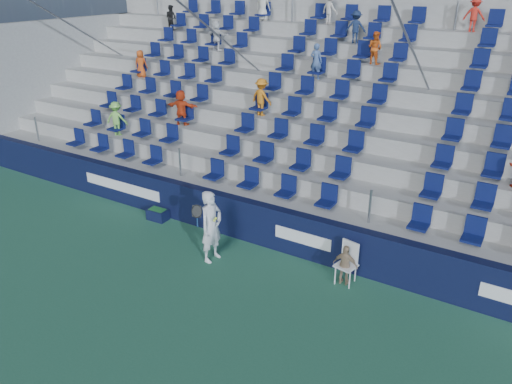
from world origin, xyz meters
TOP-DOWN VIEW (x-y plane):
  - ground at (0.00, 0.00)m, footprint 70.00×70.00m
  - sponsor_wall at (0.00, 3.15)m, footprint 24.00×0.32m
  - grandstand at (-0.01, 8.24)m, footprint 24.00×8.17m
  - tennis_player at (-0.50, 1.75)m, footprint 0.69×0.74m
  - line_judge_chair at (2.89, 2.66)m, footprint 0.54×0.56m
  - line_judge at (2.89, 2.50)m, footprint 0.62×0.29m
  - ball_bin at (-3.29, 2.75)m, footprint 0.63×0.43m

SIDE VIEW (x-z plane):
  - ground at x=0.00m, z-range 0.00..0.00m
  - ball_bin at x=-3.29m, z-range 0.01..0.36m
  - line_judge at x=2.89m, z-range 0.00..1.04m
  - line_judge_chair at x=2.89m, z-range 0.07..1.12m
  - sponsor_wall at x=0.00m, z-range 0.00..1.20m
  - tennis_player at x=-0.50m, z-range 0.00..1.94m
  - grandstand at x=-0.01m, z-range -1.18..5.45m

